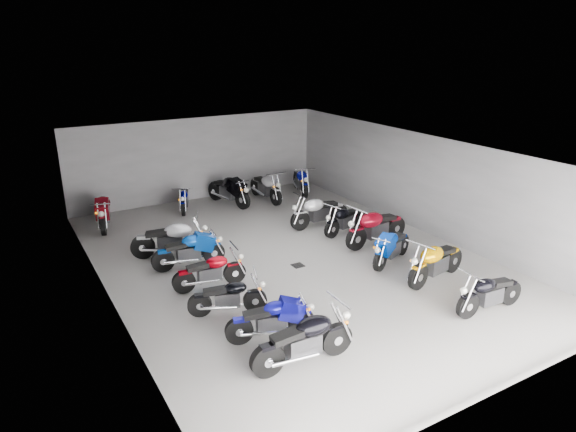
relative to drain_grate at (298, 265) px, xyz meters
name	(u,v)px	position (x,y,z in m)	size (l,w,h in m)	color
ground	(289,259)	(0.00, 0.50, -0.01)	(14.00, 14.00, 0.00)	gray
wall_back	(198,159)	(0.00, 7.50, 1.59)	(10.00, 0.10, 3.20)	gray
wall_left	(105,241)	(-5.00, 0.50, 1.59)	(0.10, 14.00, 3.20)	gray
wall_right	(421,183)	(5.00, 0.50, 1.59)	(0.10, 14.00, 3.20)	gray
ceiling	(289,150)	(0.00, 0.50, 3.21)	(10.00, 14.00, 0.04)	black
drain_grate	(298,265)	(0.00, 0.00, 0.00)	(0.32, 0.32, 0.01)	black
motorcycle_left_a	(304,340)	(-2.30, -4.00, 0.53)	(2.24, 0.46, 0.98)	black
motorcycle_left_b	(272,319)	(-2.41, -2.90, 0.47)	(1.92, 0.68, 0.86)	black
motorcycle_left_c	(228,296)	(-2.77, -1.45, 0.44)	(1.77, 0.75, 0.81)	black
motorcycle_left_d	(210,271)	(-2.63, -0.01, 0.46)	(1.93, 0.44, 0.85)	black
motorcycle_left_e	(189,251)	(-2.65, 1.46, 0.49)	(2.06, 0.47, 0.91)	black
motorcycle_left_f	(171,239)	(-2.85, 2.40, 0.54)	(2.16, 1.02, 1.00)	black
motorcycle_right_a	(489,293)	(2.51, -4.42, 0.47)	(1.99, 0.41, 0.88)	black
motorcycle_right_b	(436,262)	(2.62, -2.62, 0.54)	(2.24, 0.61, 0.99)	black
motorcycle_right_c	(391,247)	(2.39, -1.16, 0.48)	(1.93, 0.92, 0.90)	black
motorcycle_right_d	(376,227)	(2.89, 0.14, 0.57)	(2.39, 0.52, 1.05)	black
motorcycle_right_e	(346,219)	(2.68, 1.41, 0.46)	(1.94, 0.58, 0.86)	black
motorcycle_right_f	(319,211)	(2.27, 2.37, 0.53)	(2.22, 0.43, 0.98)	black
motorcycle_back_a	(104,211)	(-4.01, 5.98, 0.56)	(0.75, 2.32, 1.04)	black
motorcycle_back_c	(184,199)	(-1.08, 6.31, 0.44)	(0.84, 1.77, 0.82)	black
motorcycle_back_d	(229,190)	(0.64, 6.11, 0.56)	(0.77, 2.31, 1.04)	black
motorcycle_back_e	(266,187)	(2.13, 5.89, 0.55)	(0.45, 2.30, 1.01)	black
motorcycle_back_f	(301,181)	(3.82, 6.03, 0.52)	(0.87, 2.13, 0.97)	black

